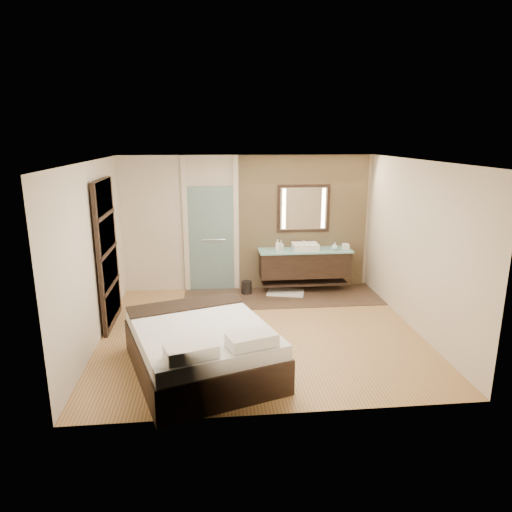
{
  "coord_description": "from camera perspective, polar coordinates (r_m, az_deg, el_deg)",
  "views": [
    {
      "loc": [
        -0.74,
        -6.74,
        3.05
      ],
      "look_at": [
        -0.01,
        0.6,
        1.11
      ],
      "focal_mm": 32.0,
      "sensor_mm": 36.0,
      "label": 1
    }
  ],
  "objects": [
    {
      "name": "tile_strip",
      "position": [
        8.98,
        3.26,
        -5.07
      ],
      "size": [
        3.8,
        1.3,
        0.01
      ],
      "primitive_type": "cube",
      "color": "#3B2920",
      "rests_on": "floor"
    },
    {
      "name": "soap_bottle_b",
      "position": [
        9.04,
        3.13,
        1.37
      ],
      "size": [
        0.11,
        0.11,
        0.19
      ],
      "primitive_type": "imported",
      "rotation": [
        0.0,
        0.0,
        0.32
      ],
      "color": "#B2B2B2",
      "rests_on": "vanity"
    },
    {
      "name": "vanity",
      "position": [
        9.19,
        6.09,
        -0.91
      ],
      "size": [
        1.85,
        0.55,
        0.88
      ],
      "color": "black",
      "rests_on": "stone_wall"
    },
    {
      "name": "soap_bottle_a",
      "position": [
        8.96,
        2.7,
        1.36
      ],
      "size": [
        0.1,
        0.1,
        0.23
      ],
      "primitive_type": "imported",
      "rotation": [
        0.0,
        0.0,
        -0.18
      ],
      "color": "white",
      "rests_on": "vanity"
    },
    {
      "name": "bed",
      "position": [
        6.21,
        -6.8,
        -11.26
      ],
      "size": [
        2.25,
        2.52,
        0.81
      ],
      "rotation": [
        0.0,
        0.0,
        0.32
      ],
      "color": "black",
      "rests_on": "floor"
    },
    {
      "name": "waste_bin",
      "position": [
        9.1,
        -1.2,
        -3.97
      ],
      "size": [
        0.26,
        0.26,
        0.26
      ],
      "primitive_type": "cylinder",
      "rotation": [
        0.0,
        0.0,
        -0.3
      ],
      "color": "black",
      "rests_on": "floor"
    },
    {
      "name": "tissue_box",
      "position": [
        9.27,
        11.16,
        1.15
      ],
      "size": [
        0.12,
        0.12,
        0.1
      ],
      "primitive_type": "cube",
      "rotation": [
        0.0,
        0.0,
        0.02
      ],
      "color": "silver",
      "rests_on": "vanity"
    },
    {
      "name": "mirror_unit",
      "position": [
        9.2,
        5.97,
        5.92
      ],
      "size": [
        1.06,
        0.04,
        0.96
      ],
      "color": "black",
      "rests_on": "stone_wall"
    },
    {
      "name": "stone_wall",
      "position": [
        9.3,
        5.85,
        4.15
      ],
      "size": [
        2.6,
        0.08,
        2.7
      ],
      "primitive_type": "cube",
      "color": "tan",
      "rests_on": "floor"
    },
    {
      "name": "shoji_partition",
      "position": [
        7.76,
        -18.05,
        0.29
      ],
      "size": [
        0.06,
        1.2,
        2.4
      ],
      "color": "black",
      "rests_on": "floor"
    },
    {
      "name": "frosted_door",
      "position": [
        9.15,
        -5.62,
        2.66
      ],
      "size": [
        1.1,
        0.12,
        2.7
      ],
      "color": "#A6D2CD",
      "rests_on": "floor"
    },
    {
      "name": "soap_bottle_c",
      "position": [
        9.16,
        9.82,
        1.23
      ],
      "size": [
        0.15,
        0.15,
        0.15
      ],
      "primitive_type": "imported",
      "rotation": [
        0.0,
        0.0,
        0.26
      ],
      "color": "silver",
      "rests_on": "vanity"
    },
    {
      "name": "cup",
      "position": [
        9.32,
        11.07,
        1.25
      ],
      "size": [
        0.13,
        0.13,
        0.1
      ],
      "primitive_type": "imported",
      "rotation": [
        0.0,
        0.0,
        0.03
      ],
      "color": "white",
      "rests_on": "vanity"
    },
    {
      "name": "floor",
      "position": [
        7.44,
        0.55,
        -9.45
      ],
      "size": [
        5.0,
        5.0,
        0.0
      ],
      "primitive_type": "plane",
      "color": "olive",
      "rests_on": "ground"
    },
    {
      "name": "bath_mat",
      "position": [
        9.18,
        3.71,
        -4.56
      ],
      "size": [
        0.82,
        0.66,
        0.02
      ],
      "primitive_type": "cube",
      "rotation": [
        0.0,
        0.0,
        -0.25
      ],
      "color": "white",
      "rests_on": "floor"
    }
  ]
}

